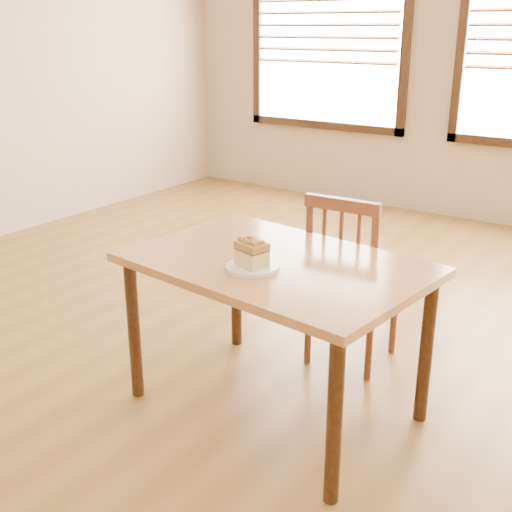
{
  "coord_description": "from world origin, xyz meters",
  "views": [
    {
      "loc": [
        1.4,
        -1.94,
        1.73
      ],
      "look_at": [
        -0.08,
        0.16,
        0.8
      ],
      "focal_mm": 45.0,
      "sensor_mm": 36.0,
      "label": 1
    }
  ],
  "objects_px": {
    "cafe_table_main": "(276,279)",
    "plate": "(252,268)",
    "cake_slice": "(252,252)",
    "cafe_chair_main": "(351,278)"
  },
  "relations": [
    {
      "from": "cafe_table_main",
      "to": "cake_slice",
      "type": "xyz_separation_m",
      "value": [
        -0.02,
        -0.16,
        0.17
      ]
    },
    {
      "from": "cafe_table_main",
      "to": "cake_slice",
      "type": "distance_m",
      "value": 0.23
    },
    {
      "from": "cafe_table_main",
      "to": "cafe_chair_main",
      "type": "relative_size",
      "value": 1.44
    },
    {
      "from": "cafe_table_main",
      "to": "plate",
      "type": "xyz_separation_m",
      "value": [
        -0.02,
        -0.16,
        0.1
      ]
    },
    {
      "from": "cafe_table_main",
      "to": "plate",
      "type": "distance_m",
      "value": 0.19
    },
    {
      "from": "cafe_table_main",
      "to": "plate",
      "type": "relative_size",
      "value": 6.03
    },
    {
      "from": "cafe_chair_main",
      "to": "cake_slice",
      "type": "distance_m",
      "value": 0.84
    },
    {
      "from": "cafe_table_main",
      "to": "plate",
      "type": "height_order",
      "value": "plate"
    },
    {
      "from": "cake_slice",
      "to": "cafe_table_main",
      "type": "bearing_deg",
      "value": 98.88
    },
    {
      "from": "cafe_chair_main",
      "to": "plate",
      "type": "height_order",
      "value": "cafe_chair_main"
    }
  ]
}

